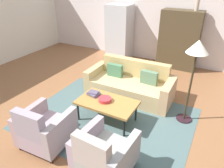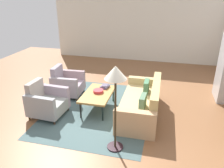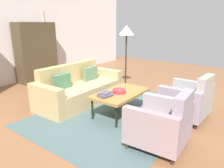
# 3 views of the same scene
# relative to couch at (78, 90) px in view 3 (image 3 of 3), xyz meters

# --- Properties ---
(ground_plane) EXTENTS (11.92, 11.92, 0.00)m
(ground_plane) POSITION_rel_couch_xyz_m (0.25, -0.92, -0.29)
(ground_plane) COLOR brown
(wall_back) EXTENTS (9.93, 0.12, 2.80)m
(wall_back) POSITION_rel_couch_xyz_m (0.25, 2.71, 1.11)
(wall_back) COLOR silver
(wall_back) RESTS_ON ground
(area_rug) EXTENTS (3.40, 2.60, 0.01)m
(area_rug) POSITION_rel_couch_xyz_m (0.00, -1.14, -0.28)
(area_rug) COLOR #455C5D
(area_rug) RESTS_ON ground
(couch) EXTENTS (2.11, 0.93, 0.86)m
(couch) POSITION_rel_couch_xyz_m (0.00, 0.00, 0.00)
(couch) COLOR tan
(couch) RESTS_ON ground
(coffee_table) EXTENTS (1.20, 0.70, 0.46)m
(coffee_table) POSITION_rel_couch_xyz_m (0.00, -1.19, 0.13)
(coffee_table) COLOR black
(coffee_table) RESTS_ON ground
(armchair_left) EXTENTS (0.84, 0.84, 0.88)m
(armchair_left) POSITION_rel_couch_xyz_m (-0.60, -2.35, 0.06)
(armchair_left) COLOR #362C16
(armchair_left) RESTS_ON ground
(armchair_right) EXTENTS (0.84, 0.84, 0.88)m
(armchair_right) POSITION_rel_couch_xyz_m (0.60, -2.35, 0.06)
(armchair_right) COLOR black
(armchair_right) RESTS_ON ground
(fruit_bowl) EXTENTS (0.27, 0.27, 0.07)m
(fruit_bowl) POSITION_rel_couch_xyz_m (-0.04, -1.19, 0.21)
(fruit_bowl) COLOR #B82E35
(fruit_bowl) RESTS_ON coffee_table
(book_stack) EXTENTS (0.30, 0.24, 0.08)m
(book_stack) POSITION_rel_couch_xyz_m (-0.38, -1.10, 0.21)
(book_stack) COLOR #584363
(book_stack) RESTS_ON coffee_table
(cabinet) EXTENTS (1.20, 0.51, 1.80)m
(cabinet) POSITION_rel_couch_xyz_m (0.57, 2.36, 0.61)
(cabinet) COLOR #443723
(cabinet) RESTS_ON ground
(vase_tall) EXTENTS (0.11, 0.11, 0.35)m
(vase_tall) POSITION_rel_couch_xyz_m (0.92, 2.36, 1.69)
(vase_tall) COLOR #B5A28D
(vase_tall) RESTS_ON cabinet
(floor_lamp) EXTENTS (0.40, 0.40, 1.72)m
(floor_lamp) POSITION_rel_couch_xyz_m (1.42, -0.39, 1.16)
(floor_lamp) COLOR black
(floor_lamp) RESTS_ON ground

